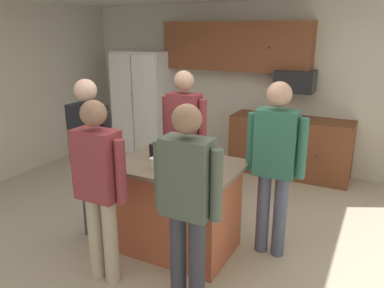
{
  "coord_description": "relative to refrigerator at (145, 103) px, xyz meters",
  "views": [
    {
      "loc": [
        1.81,
        -3.15,
        2.18
      ],
      "look_at": [
        0.1,
        0.14,
        1.05
      ],
      "focal_mm": 35.32,
      "sensor_mm": 36.0,
      "label": 1
    }
  ],
  "objects": [
    {
      "name": "person_elder_center",
      "position": [
        2.57,
        -3.23,
        0.06
      ],
      "size": [
        0.57,
        0.22,
        1.68
      ],
      "rotation": [
        0.0,
        0.0,
        2.17
      ],
      "color": "#383842",
      "rests_on": "ground"
    },
    {
      "name": "serving_tray",
      "position": [
        2.1,
        -2.45,
        0.04
      ],
      "size": [
        0.44,
        0.3,
        0.04
      ],
      "color": "#B7B7BC",
      "rests_on": "kitchen_island"
    },
    {
      "name": "microwave_over_range",
      "position": [
        2.6,
        0.12,
        0.54
      ],
      "size": [
        0.56,
        0.4,
        0.32
      ],
      "primitive_type": "cube",
      "color": "black"
    },
    {
      "name": "person_guest_left",
      "position": [
        2.96,
        -2.18,
        0.09
      ],
      "size": [
        0.57,
        0.23,
        1.74
      ],
      "rotation": [
        0.0,
        0.0,
        -2.74
      ],
      "color": "#4C5166",
      "rests_on": "ground"
    },
    {
      "name": "mug_ceramic_white",
      "position": [
        1.98,
        -2.76,
        0.07
      ],
      "size": [
        0.13,
        0.08,
        0.11
      ],
      "color": "white",
      "rests_on": "kitchen_island"
    },
    {
      "name": "refrigerator",
      "position": [
        0.0,
        0.0,
        0.0
      ],
      "size": [
        0.95,
        0.76,
        1.83
      ],
      "color": "white",
      "rests_on": "ground"
    },
    {
      "name": "floor",
      "position": [
        2.0,
        -2.38,
        -0.91
      ],
      "size": [
        7.04,
        7.04,
        0.0
      ],
      "primitive_type": "plane",
      "color": "#B7A88E",
      "rests_on": "ground"
    },
    {
      "name": "back_wall",
      "position": [
        2.0,
        0.42,
        0.39
      ],
      "size": [
        6.4,
        0.1,
        2.6
      ],
      "primitive_type": "cube",
      "color": "beige",
      "rests_on": "ground"
    },
    {
      "name": "glass_pilsner",
      "position": [
        2.18,
        -2.82,
        0.08
      ],
      "size": [
        0.07,
        0.07,
        0.13
      ],
      "color": "black",
      "rests_on": "kitchen_island"
    },
    {
      "name": "cabinet_run_upper",
      "position": [
        1.6,
        0.22,
        1.01
      ],
      "size": [
        2.4,
        0.38,
        0.75
      ],
      "color": "brown"
    },
    {
      "name": "person_host_foreground",
      "position": [
        1.77,
        -1.79,
        0.1
      ],
      "size": [
        0.57,
        0.23,
        1.74
      ],
      "rotation": [
        0.0,
        0.0,
        -1.15
      ],
      "color": "#383842",
      "rests_on": "ground"
    },
    {
      "name": "mug_blue_stoneware",
      "position": [
        1.74,
        -2.29,
        0.06
      ],
      "size": [
        0.12,
        0.08,
        0.1
      ],
      "color": "white",
      "rests_on": "kitchen_island"
    },
    {
      "name": "person_guest_right",
      "position": [
        1.17,
        -2.72,
        0.08
      ],
      "size": [
        0.57,
        0.23,
        1.72
      ],
      "rotation": [
        0.0,
        0.0,
        0.2
      ],
      "color": "#383842",
      "rests_on": "ground"
    },
    {
      "name": "cabinet_run_lower",
      "position": [
        2.6,
        0.1,
        -0.46
      ],
      "size": [
        1.8,
        0.63,
        0.9
      ],
      "color": "brown",
      "rests_on": "ground"
    },
    {
      "name": "glass_stout_tall",
      "position": [
        2.31,
        -2.76,
        0.08
      ],
      "size": [
        0.07,
        0.07,
        0.13
      ],
      "color": "black",
      "rests_on": "kitchen_island"
    },
    {
      "name": "person_guest_by_door",
      "position": [
        1.75,
        -3.27,
        0.03
      ],
      "size": [
        0.57,
        0.22,
        1.65
      ],
      "rotation": [
        0.0,
        0.0,
        1.12
      ],
      "color": "tan",
      "rests_on": "ground"
    },
    {
      "name": "glass_short_whisky",
      "position": [
        1.82,
        -2.53,
        0.09
      ],
      "size": [
        0.07,
        0.07,
        0.16
      ],
      "color": "black",
      "rests_on": "kitchen_island"
    },
    {
      "name": "kitchen_island",
      "position": [
        2.1,
        -2.54,
        -0.44
      ],
      "size": [
        1.22,
        0.88,
        0.93
      ],
      "color": "#AD5638",
      "rests_on": "ground"
    }
  ]
}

